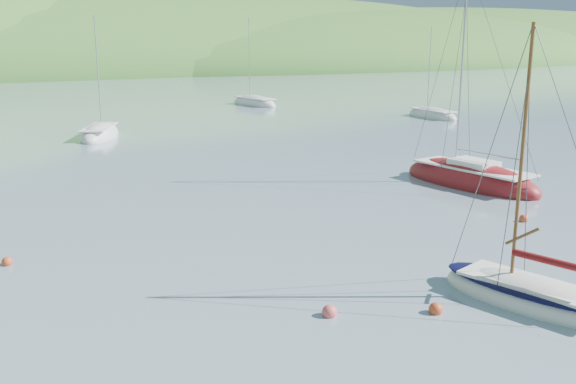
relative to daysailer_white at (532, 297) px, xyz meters
name	(u,v)px	position (x,y,z in m)	size (l,w,h in m)	color
ground	(430,335)	(-4.42, -0.28, -0.22)	(700.00, 700.00, 0.00)	gray
daysailer_white	(532,297)	(0.00, 0.00, 0.00)	(3.92, 6.56, 9.49)	white
sloop_red	(470,181)	(10.20, 13.76, 0.02)	(4.46, 9.48, 13.48)	maroon
distant_sloop_a	(100,135)	(-5.09, 42.05, -0.03)	(5.70, 8.14, 11.01)	white
distant_sloop_b	(254,104)	(17.50, 59.67, -0.03)	(4.23, 8.43, 11.48)	white
distant_sloop_d	(432,116)	(28.98, 39.54, -0.04)	(2.56, 7.15, 10.18)	white
mooring_buoys	(376,277)	(-3.32, 3.96, -0.10)	(22.30, 12.57, 0.47)	gold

